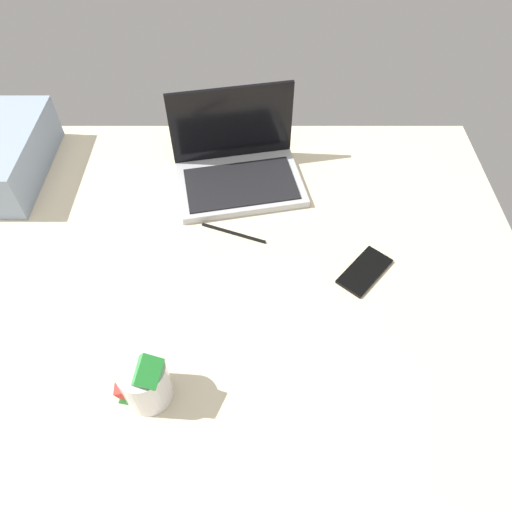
{
  "coord_description": "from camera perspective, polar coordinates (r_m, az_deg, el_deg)",
  "views": [
    {
      "loc": [
        25.89,
        -51.13,
        103.8
      ],
      "look_at": [
        26.08,
        13.31,
        24.0
      ],
      "focal_mm": 32.38,
      "sensor_mm": 36.0,
      "label": 1
    }
  ],
  "objects": [
    {
      "name": "cell_phone",
      "position": [
        1.1,
        13.18,
        -1.8
      ],
      "size": [
        14.37,
        14.99,
        0.8
      ],
      "primitive_type": "cube",
      "rotation": [
        0.0,
        0.0,
        5.56
      ],
      "color": "black",
      "rests_on": "bed_mattress"
    },
    {
      "name": "charger_cable",
      "position": [
        1.15,
        -2.92,
        2.84
      ],
      "size": [
        16.11,
        6.59,
        0.6
      ],
      "primitive_type": "cube",
      "rotation": [
        0.0,
        0.0,
        -0.36
      ],
      "color": "black",
      "rests_on": "bed_mattress"
    },
    {
      "name": "laptop",
      "position": [
        1.27,
        -2.43,
        10.99
      ],
      "size": [
        36.8,
        28.9,
        23.0
      ],
      "rotation": [
        0.0,
        0.0,
        0.19
      ],
      "color": "#B7BABC",
      "rests_on": "bed_mattress"
    },
    {
      "name": "snack_cup",
      "position": [
        0.9,
        -13.72,
        -14.86
      ],
      "size": [
        10.08,
        9.0,
        14.76
      ],
      "color": "silver",
      "rests_on": "bed_mattress"
    },
    {
      "name": "bed_mattress",
      "position": [
        1.11,
        -13.82,
        -10.32
      ],
      "size": [
        180.0,
        140.0,
        18.0
      ],
      "primitive_type": "cube",
      "color": "beige",
      "rests_on": "ground"
    }
  ]
}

